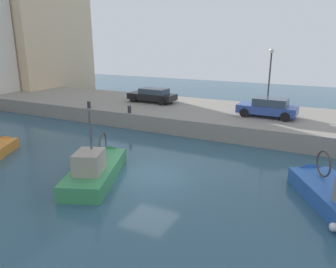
% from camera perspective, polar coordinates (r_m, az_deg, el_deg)
% --- Properties ---
extents(water_surface, '(80.00, 80.00, 0.00)m').
position_cam_1_polar(water_surface, '(16.22, -3.44, -7.49)').
color(water_surface, '#2D5166').
rests_on(water_surface, ground).
extents(quay_wall, '(9.00, 56.00, 1.20)m').
position_cam_1_polar(quay_wall, '(26.11, 9.37, 2.95)').
color(quay_wall, gray).
rests_on(quay_wall, ground).
extents(fishing_boat_green, '(6.22, 3.95, 4.38)m').
position_cam_1_polar(fishing_boat_green, '(16.49, -12.44, -6.93)').
color(fishing_boat_green, '#388951').
rests_on(fishing_boat_green, ground).
extents(fishing_boat_blue, '(6.36, 4.69, 4.50)m').
position_cam_1_polar(fishing_boat_blue, '(15.15, 27.61, -10.73)').
color(fishing_boat_blue, '#2D60B7').
rests_on(fishing_boat_blue, ground).
extents(parked_car_black, '(1.96, 4.42, 1.27)m').
position_cam_1_polar(parked_car_black, '(28.91, -2.80, 7.00)').
color(parked_car_black, black).
rests_on(parked_car_black, quay_wall).
extents(parked_car_blue, '(2.13, 4.23, 1.39)m').
position_cam_1_polar(parked_car_blue, '(24.32, 17.51, 4.60)').
color(parked_car_blue, '#334C9E').
rests_on(parked_car_blue, quay_wall).
extents(mooring_bollard_south, '(0.28, 0.28, 0.55)m').
position_cam_1_polar(mooring_bollard_south, '(24.79, -6.94, 4.42)').
color(mooring_bollard_south, '#2D2D33').
rests_on(mooring_bollard_south, quay_wall).
extents(mooring_bollard_mid, '(0.28, 0.28, 0.55)m').
position_cam_1_polar(mooring_bollard_mid, '(27.19, -14.00, 5.10)').
color(mooring_bollard_mid, '#2D2D33').
rests_on(mooring_bollard_mid, quay_wall).
extents(quay_streetlamp, '(0.36, 0.36, 4.83)m').
position_cam_1_polar(quay_streetlamp, '(26.20, 17.85, 11.00)').
color(quay_streetlamp, '#38383D').
rests_on(quay_streetlamp, quay_wall).
extents(waterfront_building_east_mid, '(11.38, 7.45, 17.83)m').
position_cam_1_polar(waterfront_building_east_mid, '(44.11, -22.15, 18.31)').
color(waterfront_building_east_mid, beige).
rests_on(waterfront_building_east_mid, ground).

